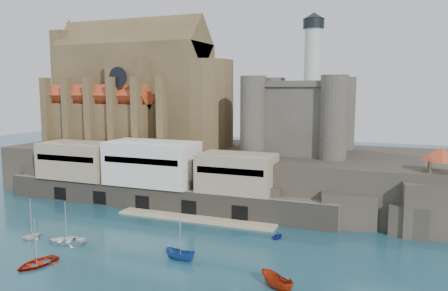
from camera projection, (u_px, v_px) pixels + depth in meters
ground at (130, 252)px, 62.95m from camera, size 300.00×300.00×0.00m
promontory at (226, 171)px, 98.74m from camera, size 100.00×36.00×10.00m
quay at (151, 176)px, 87.16m from camera, size 70.00×12.00×13.05m
church at (140, 94)px, 107.47m from camera, size 47.00×25.93×30.51m
castle_keep at (301, 113)px, 92.71m from camera, size 21.20×21.20×29.30m
rock_outcrop at (438, 209)px, 71.11m from camera, size 14.50×10.50×8.70m
pavilion at (441, 156)px, 70.14m from camera, size 6.40×6.40×5.40m
boat_0 at (37, 265)px, 58.24m from camera, size 4.31×2.07×5.81m
boat_2 at (181, 259)px, 60.23m from camera, size 2.09×2.05×4.81m
boat_4 at (32, 238)px, 68.71m from camera, size 3.31×2.54×3.39m
boat_5 at (276, 288)px, 51.63m from camera, size 2.70×2.68×5.10m
boat_6 at (67, 243)px, 66.89m from camera, size 2.21×4.51×6.07m
boat_7 at (277, 238)px, 68.82m from camera, size 2.60×1.98×2.67m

